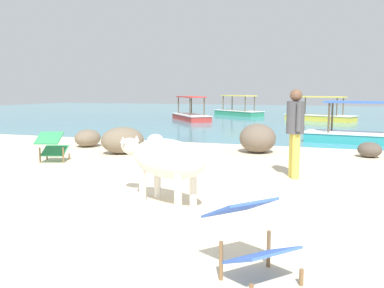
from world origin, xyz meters
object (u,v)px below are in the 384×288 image
at_px(deck_chair_near, 250,233).
at_px(person_standing, 295,126).
at_px(cow, 165,159).
at_px(boat_green, 238,111).
at_px(deck_chair_far, 52,145).
at_px(boat_yellow, 320,116).
at_px(boat_teal, 367,134).
at_px(boat_red, 191,115).

relative_size(deck_chair_near, person_standing, 0.57).
xyz_separation_m(cow, boat_green, (-3.44, 20.66, -0.40)).
bearing_deg(deck_chair_far, person_standing, -107.31).
bearing_deg(cow, deck_chair_far, -5.77).
xyz_separation_m(deck_chair_far, person_standing, (5.25, 0.06, 0.56)).
xyz_separation_m(deck_chair_far, boat_green, (0.22, 18.36, -0.13)).
distance_m(deck_chair_near, boat_green, 23.08).
bearing_deg(boat_yellow, boat_green, 173.50).
height_order(deck_chair_far, boat_teal, boat_teal).
height_order(cow, deck_chair_far, cow).
height_order(deck_chair_near, boat_red, boat_red).
height_order(boat_green, boat_red, same).
distance_m(boat_yellow, boat_red, 6.90).
bearing_deg(boat_teal, deck_chair_far, 48.13).
relative_size(deck_chair_far, boat_yellow, 0.23).
height_order(boat_teal, boat_green, same).
bearing_deg(cow, boat_red, -46.09).
bearing_deg(cow, person_standing, -97.56).
relative_size(deck_chair_near, boat_green, 0.25).
bearing_deg(deck_chair_near, boat_red, 151.87).
xyz_separation_m(cow, deck_chair_far, (-3.66, 2.30, -0.26)).
xyz_separation_m(deck_chair_far, boat_yellow, (5.32, 15.30, -0.13)).
bearing_deg(boat_green, deck_chair_near, -40.57).
bearing_deg(boat_red, boat_teal, -168.36).
distance_m(person_standing, boat_yellow, 15.25).
relative_size(cow, deck_chair_far, 1.91).
height_order(deck_chair_near, deck_chair_far, same).
relative_size(deck_chair_far, boat_red, 0.25).
bearing_deg(boat_red, person_standing, 169.66).
xyz_separation_m(deck_chair_near, boat_teal, (1.70, 10.17, -0.13)).
distance_m(boat_green, boat_red, 5.21).
bearing_deg(boat_green, boat_red, -70.14).
relative_size(boat_yellow, boat_green, 1.05).
xyz_separation_m(cow, person_standing, (1.58, 2.36, 0.30)).
xyz_separation_m(boat_yellow, boat_red, (-6.63, -1.92, 0.00)).
relative_size(deck_chair_near, deck_chair_far, 1.04).
distance_m(deck_chair_far, boat_red, 13.44).
distance_m(deck_chair_near, boat_red, 18.72).
xyz_separation_m(boat_teal, boat_red, (-8.23, 7.37, 0.00)).
bearing_deg(person_standing, boat_yellow, 68.07).
xyz_separation_m(deck_chair_near, deck_chair_far, (-5.23, 4.16, 0.00)).
relative_size(boat_yellow, boat_teal, 1.01).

